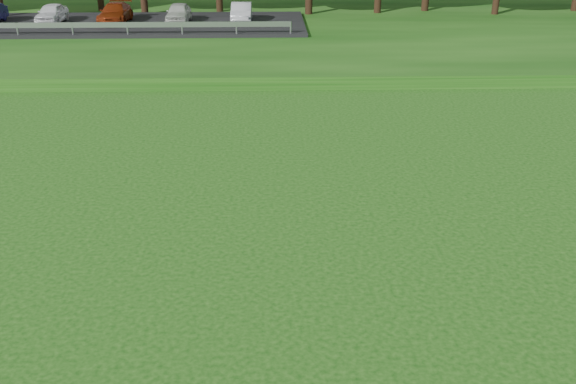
{
  "coord_description": "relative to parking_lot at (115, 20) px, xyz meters",
  "views": [
    {
      "loc": [
        -14.3,
        -9.05,
        7.47
      ],
      "look_at": [
        -13.88,
        4.85,
        1.3
      ],
      "focal_mm": 40.0,
      "sensor_mm": 36.0,
      "label": 1
    }
  ],
  "objects": [
    {
      "name": "berm",
      "position": [
        24.0,
        1.2,
        -0.71
      ],
      "size": [
        130.0,
        30.0,
        0.6
      ],
      "primitive_type": "cube",
      "color": "#11410C",
      "rests_on": "ground"
    },
    {
      "name": "walking_path",
      "position": [
        24.0,
        -12.8,
        -0.99
      ],
      "size": [
        130.0,
        1.6,
        0.04
      ],
      "primitive_type": "cube",
      "color": "gray",
      "rests_on": "ground"
    },
    {
      "name": "parking_lot",
      "position": [
        0.0,
        0.0,
        0.0
      ],
      "size": [
        24.0,
        9.0,
        1.38
      ],
      "color": "black",
      "rests_on": "berm"
    }
  ]
}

